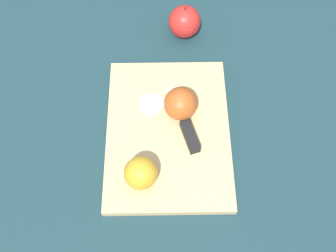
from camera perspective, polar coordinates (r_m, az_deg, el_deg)
ground_plane at (r=0.92m, az=0.00°, el=-1.18°), size 4.00×4.00×0.00m
cutting_board at (r=0.91m, az=0.00°, el=-0.89°), size 0.43×0.35×0.02m
apple_half_left at (r=0.82m, az=-4.00°, el=-6.83°), size 0.07×0.07×0.07m
apple_half_right at (r=0.89m, az=1.84°, el=3.28°), size 0.08×0.08×0.08m
knife at (r=0.89m, az=3.00°, el=-0.99°), size 0.18×0.04×0.02m
apple_slice at (r=0.93m, az=-2.35°, el=3.20°), size 0.06×0.06×0.01m
apple_whole at (r=1.06m, az=2.41°, el=14.88°), size 0.09×0.09×0.10m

